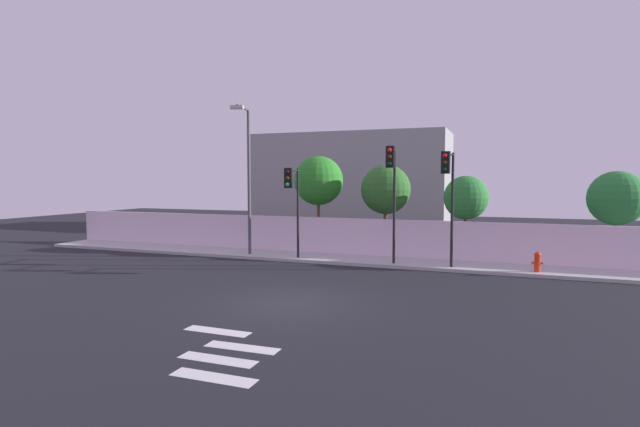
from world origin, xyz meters
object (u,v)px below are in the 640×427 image
(traffic_light_right, at_px, (293,193))
(fire_hydrant, at_px, (537,261))
(street_lamp_curbside, at_px, (247,170))
(roadside_tree_leftmost, at_px, (318,181))
(traffic_light_center, at_px, (392,180))
(traffic_light_left, at_px, (449,184))
(roadside_tree_midleft, at_px, (386,190))
(roadside_tree_rightmost, at_px, (617,198))
(roadside_tree_midright, at_px, (466,198))

(traffic_light_right, distance_m, fire_hydrant, 10.81)
(traffic_light_right, bearing_deg, street_lamp_curbside, 164.45)
(fire_hydrant, height_order, roadside_tree_leftmost, roadside_tree_leftmost)
(traffic_light_right, height_order, roadside_tree_leftmost, roadside_tree_leftmost)
(traffic_light_center, xyz_separation_m, fire_hydrant, (5.82, 0.76, -3.29))
(traffic_light_left, xyz_separation_m, traffic_light_center, (-2.35, -0.11, 0.18))
(roadside_tree_midleft, distance_m, roadside_tree_rightmost, 10.38)
(roadside_tree_midright, height_order, roadside_tree_rightmost, roadside_tree_rightmost)
(roadside_tree_midright, bearing_deg, roadside_tree_leftmost, -180.00)
(traffic_light_right, xyz_separation_m, roadside_tree_leftmost, (-0.31, 4.18, 0.54))
(roadside_tree_midright, bearing_deg, roadside_tree_midleft, 180.00)
(fire_hydrant, bearing_deg, roadside_tree_rightmost, 45.10)
(traffic_light_left, relative_size, roadside_tree_midleft, 1.04)
(traffic_light_center, bearing_deg, traffic_light_right, -179.16)
(traffic_light_left, bearing_deg, roadside_tree_midleft, 131.61)
(street_lamp_curbside, bearing_deg, roadside_tree_leftmost, 54.26)
(traffic_light_left, distance_m, traffic_light_center, 2.36)
(street_lamp_curbside, distance_m, fire_hydrant, 13.73)
(street_lamp_curbside, height_order, fire_hydrant, street_lamp_curbside)
(street_lamp_curbside, bearing_deg, traffic_light_left, -3.47)
(roadside_tree_midleft, xyz_separation_m, roadside_tree_midright, (3.98, 0.00, -0.37))
(traffic_light_center, distance_m, roadside_tree_leftmost, 6.41)
(fire_hydrant, relative_size, roadside_tree_midright, 0.20)
(traffic_light_left, relative_size, traffic_light_right, 1.14)
(traffic_light_left, distance_m, traffic_light_right, 6.97)
(traffic_light_right, bearing_deg, roadside_tree_rightmost, 16.89)
(traffic_light_center, bearing_deg, roadside_tree_midright, 56.04)
(fire_hydrant, relative_size, roadside_tree_rightmost, 0.19)
(traffic_light_right, distance_m, roadside_tree_midleft, 5.39)
(traffic_light_center, xyz_separation_m, roadside_tree_midright, (2.77, 4.11, -0.88))
(fire_hydrant, height_order, roadside_tree_rightmost, roadside_tree_rightmost)
(street_lamp_curbside, relative_size, roadside_tree_leftmost, 1.39)
(street_lamp_curbside, bearing_deg, fire_hydrant, 0.27)
(street_lamp_curbside, relative_size, roadside_tree_rightmost, 1.68)
(roadside_tree_leftmost, distance_m, roadside_tree_midright, 7.74)
(roadside_tree_leftmost, bearing_deg, traffic_light_left, -28.85)
(traffic_light_left, height_order, roadside_tree_midleft, traffic_light_left)
(street_lamp_curbside, bearing_deg, roadside_tree_rightmost, 11.66)
(traffic_light_center, xyz_separation_m, roadside_tree_rightmost, (9.16, 4.11, -0.82))
(traffic_light_right, relative_size, roadside_tree_midright, 1.04)
(roadside_tree_midleft, bearing_deg, roadside_tree_rightmost, 0.00)
(street_lamp_curbside, distance_m, roadside_tree_leftmost, 4.24)
(fire_hydrant, xyz_separation_m, roadside_tree_midleft, (-7.03, 3.35, 2.77))
(traffic_light_right, relative_size, street_lamp_curbside, 0.59)
(traffic_light_center, relative_size, street_lamp_curbside, 0.71)
(traffic_light_left, bearing_deg, street_lamp_curbside, 176.53)
(roadside_tree_leftmost, xyz_separation_m, roadside_tree_midright, (7.69, 0.00, -0.83))
(fire_hydrant, height_order, roadside_tree_midleft, roadside_tree_midleft)
(fire_hydrant, relative_size, roadside_tree_midleft, 0.18)
(fire_hydrant, distance_m, roadside_tree_midright, 5.13)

